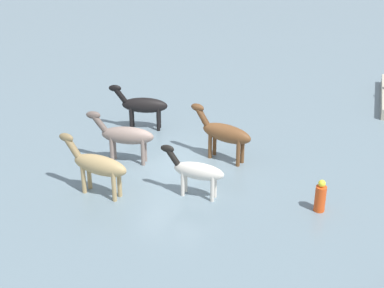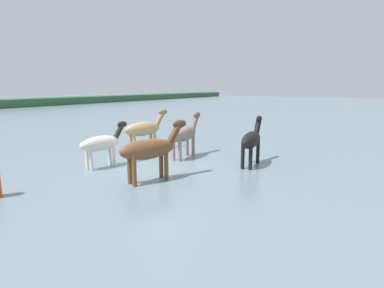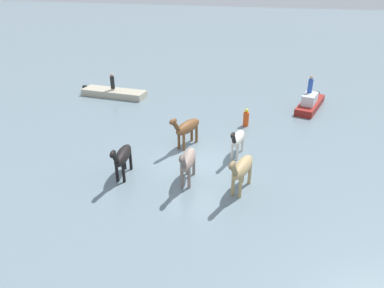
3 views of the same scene
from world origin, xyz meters
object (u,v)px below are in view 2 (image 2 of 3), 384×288
object	(u,v)px
horse_dun_straggler	(185,134)
horse_pinto_flank	(252,140)
horse_rear_stallion	(102,143)
horse_chestnut_trailing	(150,149)
horse_mid_herd	(144,129)

from	to	relation	value
horse_dun_straggler	horse_pinto_flank	xyz separation A→B (m)	(0.36, -3.06, -0.03)
horse_pinto_flank	horse_rear_stallion	distance (m)	6.00
horse_dun_straggler	horse_pinto_flank	distance (m)	3.08
horse_dun_straggler	horse_chestnut_trailing	bearing A→B (deg)	-168.09
horse_rear_stallion	horse_mid_herd	bearing A→B (deg)	17.64
horse_dun_straggler	horse_mid_herd	world-z (taller)	horse_mid_herd
horse_chestnut_trailing	horse_rear_stallion	distance (m)	2.88
horse_mid_herd	horse_dun_straggler	bearing A→B (deg)	-79.91
horse_chestnut_trailing	horse_mid_herd	world-z (taller)	horse_mid_herd
horse_dun_straggler	horse_pinto_flank	size ratio (longest dim) A/B	1.03
horse_rear_stallion	horse_chestnut_trailing	bearing A→B (deg)	-91.77
horse_rear_stallion	horse_dun_straggler	bearing A→B (deg)	-23.38
horse_chestnut_trailing	horse_pinto_flank	distance (m)	4.39
horse_dun_straggler	horse_chestnut_trailing	distance (m)	3.73
horse_pinto_flank	horse_mid_herd	bearing A→B (deg)	84.64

